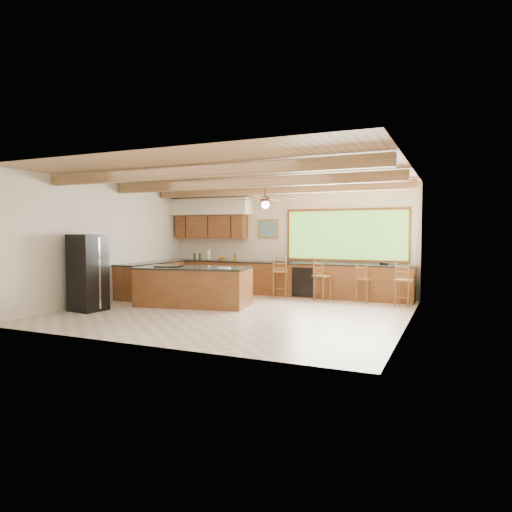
% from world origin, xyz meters
% --- Properties ---
extents(ground, '(7.20, 7.20, 0.00)m').
position_xyz_m(ground, '(0.00, 0.00, 0.00)').
color(ground, beige).
rests_on(ground, ground).
extents(room_shell, '(7.27, 6.54, 3.02)m').
position_xyz_m(room_shell, '(-0.17, 0.65, 2.21)').
color(room_shell, beige).
rests_on(room_shell, ground).
extents(counter_run, '(7.12, 3.10, 1.22)m').
position_xyz_m(counter_run, '(-0.82, 2.52, 0.46)').
color(counter_run, brown).
rests_on(counter_run, ground).
extents(island, '(2.82, 1.68, 0.94)m').
position_xyz_m(island, '(-1.30, 0.38, 0.46)').
color(island, brown).
rests_on(island, ground).
extents(refrigerator, '(0.73, 0.71, 1.70)m').
position_xyz_m(refrigerator, '(-3.05, -1.21, 0.85)').
color(refrigerator, black).
rests_on(refrigerator, ground).
extents(bar_stool_a, '(0.53, 0.53, 1.16)m').
position_xyz_m(bar_stool_a, '(0.10, 2.39, 0.69)').
color(bar_stool_a, brown).
rests_on(bar_stool_a, ground).
extents(bar_stool_b, '(0.42, 0.42, 0.96)m').
position_xyz_m(bar_stool_b, '(2.33, 2.40, 0.57)').
color(bar_stool_b, brown).
rests_on(bar_stool_b, ground).
extents(bar_stool_c, '(0.49, 0.49, 1.04)m').
position_xyz_m(bar_stool_c, '(1.29, 2.32, 0.62)').
color(bar_stool_c, brown).
rests_on(bar_stool_c, ground).
extents(bar_stool_d, '(0.42, 0.42, 1.04)m').
position_xyz_m(bar_stool_d, '(3.30, 2.14, 0.61)').
color(bar_stool_d, brown).
rests_on(bar_stool_d, ground).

